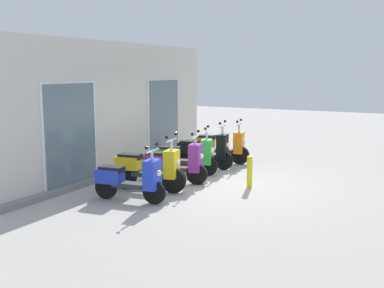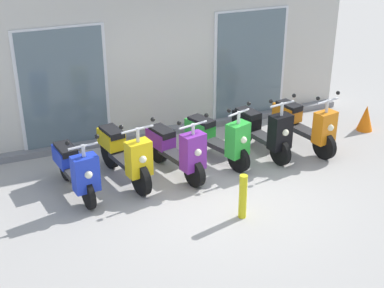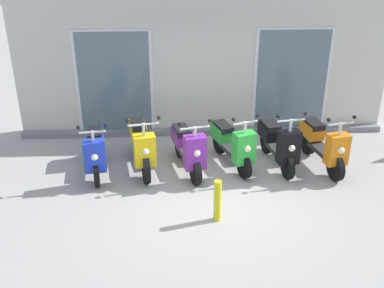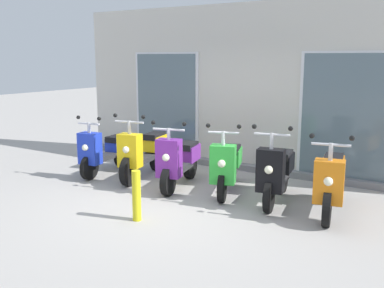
{
  "view_description": "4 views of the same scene",
  "coord_description": "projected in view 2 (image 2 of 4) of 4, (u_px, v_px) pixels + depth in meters",
  "views": [
    {
      "loc": [
        -9.21,
        -4.38,
        2.54
      ],
      "look_at": [
        -0.09,
        0.53,
        0.87
      ],
      "focal_mm": 43.11,
      "sensor_mm": 36.0,
      "label": 1
    },
    {
      "loc": [
        -3.45,
        -7.01,
        4.5
      ],
      "look_at": [
        -0.26,
        0.48,
        0.67
      ],
      "focal_mm": 51.93,
      "sensor_mm": 36.0,
      "label": 2
    },
    {
      "loc": [
        -0.7,
        -6.91,
        4.27
      ],
      "look_at": [
        -0.34,
        0.7,
        0.59
      ],
      "focal_mm": 43.39,
      "sensor_mm": 36.0,
      "label": 3
    },
    {
      "loc": [
        3.67,
        -5.33,
        2.19
      ],
      "look_at": [
        0.05,
        0.45,
        0.85
      ],
      "focal_mm": 41.47,
      "sensor_mm": 36.0,
      "label": 4
    }
  ],
  "objects": [
    {
      "name": "scooter_green",
      "position": [
        218.0,
        137.0,
        9.71
      ],
      "size": [
        0.78,
        1.49,
        1.21
      ],
      "color": "black",
      "rests_on": "ground_plane"
    },
    {
      "name": "traffic_cone",
      "position": [
        366.0,
        118.0,
        11.06
      ],
      "size": [
        0.32,
        0.32,
        0.52
      ],
      "primitive_type": "cone",
      "color": "orange",
      "rests_on": "ground_plane"
    },
    {
      "name": "scooter_blue",
      "position": [
        75.0,
        168.0,
        8.7
      ],
      "size": [
        0.56,
        1.52,
        1.16
      ],
      "color": "black",
      "rests_on": "ground_plane"
    },
    {
      "name": "ground_plane",
      "position": [
        218.0,
        190.0,
        8.97
      ],
      "size": [
        40.0,
        40.0,
        0.0
      ],
      "primitive_type": "plane",
      "color": "#A8A39E"
    },
    {
      "name": "scooter_black",
      "position": [
        263.0,
        130.0,
        9.97
      ],
      "size": [
        0.64,
        1.54,
        1.26
      ],
      "color": "black",
      "rests_on": "ground_plane"
    },
    {
      "name": "curb_bollard",
      "position": [
        243.0,
        197.0,
        8.11
      ],
      "size": [
        0.12,
        0.12,
        0.7
      ],
      "primitive_type": "cylinder",
      "color": "yellow",
      "rests_on": "ground_plane"
    },
    {
      "name": "scooter_yellow",
      "position": [
        125.0,
        154.0,
        9.07
      ],
      "size": [
        0.67,
        1.65,
        1.25
      ],
      "color": "black",
      "rests_on": "ground_plane"
    },
    {
      "name": "scooter_purple",
      "position": [
        176.0,
        149.0,
        9.29
      ],
      "size": [
        0.71,
        1.54,
        1.21
      ],
      "color": "black",
      "rests_on": "ground_plane"
    },
    {
      "name": "scooter_orange",
      "position": [
        304.0,
        124.0,
        10.2
      ],
      "size": [
        0.66,
        1.58,
        1.23
      ],
      "color": "black",
      "rests_on": "ground_plane"
    },
    {
      "name": "storefront_facade",
      "position": [
        159.0,
        55.0,
        10.53
      ],
      "size": [
        7.91,
        0.5,
        3.21
      ],
      "color": "beige",
      "rests_on": "ground_plane"
    }
  ]
}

